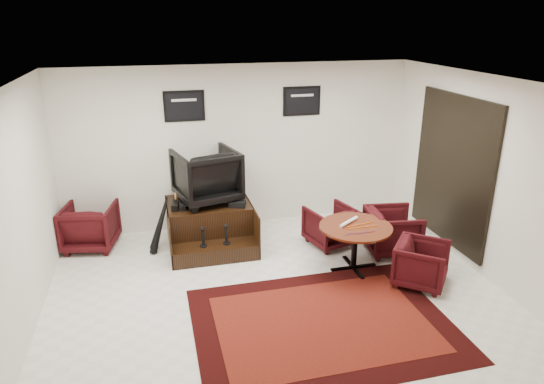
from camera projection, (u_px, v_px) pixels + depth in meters
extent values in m
plane|color=white|center=(276.00, 293.00, 6.54)|extent=(6.00, 6.00, 0.00)
cube|color=silver|center=(240.00, 147.00, 8.34)|extent=(6.00, 0.02, 2.80)
cube|color=silver|center=(358.00, 306.00, 3.78)|extent=(6.00, 0.02, 2.80)
cube|color=silver|center=(15.00, 220.00, 5.36)|extent=(0.02, 5.00, 2.80)
cube|color=silver|center=(484.00, 178.00, 6.76)|extent=(0.02, 5.00, 2.80)
cube|color=white|center=(277.00, 83.00, 5.58)|extent=(6.00, 5.00, 0.02)
cube|color=black|center=(452.00, 170.00, 7.42)|extent=(0.05, 1.90, 2.30)
cube|color=black|center=(452.00, 170.00, 7.42)|extent=(0.02, 1.72, 2.12)
cube|color=black|center=(452.00, 170.00, 7.42)|extent=(0.03, 0.05, 2.12)
cube|color=black|center=(184.00, 106.00, 7.85)|extent=(0.66, 0.03, 0.50)
cube|color=black|center=(184.00, 106.00, 7.84)|extent=(0.58, 0.01, 0.42)
cube|color=silver|center=(184.00, 100.00, 7.80)|extent=(0.40, 0.00, 0.04)
cube|color=black|center=(302.00, 101.00, 8.32)|extent=(0.66, 0.03, 0.50)
cube|color=black|center=(302.00, 101.00, 8.30)|extent=(0.58, 0.01, 0.42)
cube|color=silver|center=(302.00, 95.00, 8.26)|extent=(0.40, 0.00, 0.04)
cube|color=black|center=(323.00, 324.00, 5.90)|extent=(3.09, 2.32, 0.01)
cube|color=#54120C|center=(323.00, 323.00, 5.89)|extent=(2.54, 1.77, 0.01)
cube|color=black|center=(209.00, 222.00, 7.96)|extent=(1.33, 0.98, 0.69)
cube|color=black|center=(215.00, 252.00, 7.41)|extent=(1.33, 0.39, 0.25)
cube|color=black|center=(169.00, 231.00, 7.63)|extent=(0.02, 1.38, 0.69)
cube|color=black|center=(251.00, 222.00, 7.93)|extent=(0.02, 1.38, 0.69)
cylinder|color=black|center=(203.00, 246.00, 7.32)|extent=(0.11, 0.11, 0.02)
cylinder|color=black|center=(203.00, 238.00, 7.28)|extent=(0.04, 0.04, 0.24)
sphere|color=black|center=(203.00, 229.00, 7.23)|extent=(0.07, 0.07, 0.07)
cylinder|color=black|center=(227.00, 243.00, 7.41)|extent=(0.11, 0.11, 0.02)
cylinder|color=black|center=(226.00, 235.00, 7.36)|extent=(0.04, 0.04, 0.24)
sphere|color=black|center=(226.00, 226.00, 7.31)|extent=(0.07, 0.07, 0.07)
imported|color=black|center=(206.00, 173.00, 7.72)|extent=(1.11, 1.06, 0.95)
cube|color=black|center=(175.00, 206.00, 7.56)|extent=(0.13, 0.28, 0.10)
cube|color=black|center=(183.00, 205.00, 7.58)|extent=(0.13, 0.28, 0.10)
cube|color=black|center=(237.00, 204.00, 7.65)|extent=(0.29, 0.24, 0.09)
imported|color=black|center=(90.00, 224.00, 7.72)|extent=(0.91, 0.87, 0.80)
cylinder|color=#401609|center=(356.00, 227.00, 6.97)|extent=(1.05, 1.05, 0.03)
cylinder|color=black|center=(354.00, 247.00, 7.08)|extent=(0.08, 0.08, 0.62)
cube|color=black|center=(353.00, 267.00, 7.19)|extent=(0.70, 0.06, 0.03)
cube|color=black|center=(353.00, 267.00, 7.19)|extent=(0.06, 0.70, 0.03)
imported|color=black|center=(330.00, 224.00, 7.84)|extent=(0.83, 0.80, 0.71)
imported|color=black|center=(393.00, 229.00, 7.57)|extent=(0.81, 0.85, 0.78)
imported|color=black|center=(422.00, 262.00, 6.66)|extent=(0.91, 0.92, 0.69)
cylinder|color=white|center=(349.00, 222.00, 7.05)|extent=(0.37, 0.28, 0.05)
cylinder|color=#DF5F0C|center=(363.00, 227.00, 6.91)|extent=(0.45, 0.03, 0.01)
cylinder|color=#DF5F0C|center=(360.00, 224.00, 7.00)|extent=(0.44, 0.09, 0.01)
cylinder|color=#4C1933|center=(348.00, 234.00, 6.68)|extent=(0.09, 0.05, 0.01)
cylinder|color=#4C1933|center=(352.00, 234.00, 6.70)|extent=(0.09, 0.05, 0.01)
cylinder|color=#4C1933|center=(356.00, 234.00, 6.71)|extent=(0.09, 0.05, 0.01)
cylinder|color=#4C1933|center=(360.00, 233.00, 6.73)|extent=(0.09, 0.05, 0.01)
cylinder|color=#4C1933|center=(364.00, 233.00, 6.74)|extent=(0.09, 0.05, 0.01)
cylinder|color=#4C1933|center=(368.00, 232.00, 6.75)|extent=(0.09, 0.05, 0.01)
cylinder|color=#4C1933|center=(372.00, 232.00, 6.77)|extent=(0.09, 0.05, 0.01)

